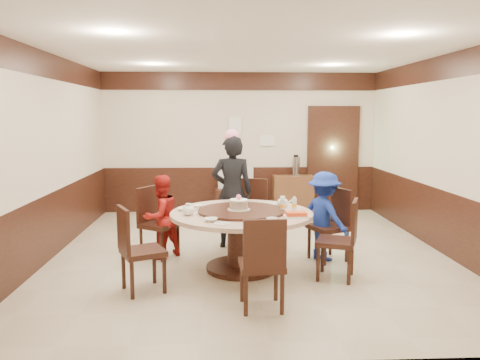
{
  "coord_description": "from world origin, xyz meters",
  "views": [
    {
      "loc": [
        -0.45,
        -6.47,
        1.95
      ],
      "look_at": [
        -0.16,
        -0.33,
        1.1
      ],
      "focal_mm": 35.0,
      "sensor_mm": 36.0,
      "label": 1
    }
  ],
  "objects_px": {
    "television": "(237,178)",
    "person_blue": "(324,216)",
    "person_standing": "(232,192)",
    "tv_stand": "(237,201)",
    "birthday_cake": "(239,205)",
    "person_red": "(161,217)",
    "banquet_table": "(242,229)",
    "thermos": "(296,166)",
    "shrimp_platter": "(296,215)",
    "side_cabinet": "(293,194)"
  },
  "relations": [
    {
      "from": "television",
      "to": "person_blue",
      "type": "bearing_deg",
      "value": 98.37
    },
    {
      "from": "person_standing",
      "to": "television",
      "type": "xyz_separation_m",
      "value": [
        0.16,
        2.4,
        -0.12
      ]
    },
    {
      "from": "tv_stand",
      "to": "birthday_cake",
      "type": "bearing_deg",
      "value": -91.85
    },
    {
      "from": "birthday_cake",
      "to": "person_red",
      "type": "bearing_deg",
      "value": 150.99
    },
    {
      "from": "banquet_table",
      "to": "person_standing",
      "type": "bearing_deg",
      "value": 94.56
    },
    {
      "from": "person_standing",
      "to": "thermos",
      "type": "bearing_deg",
      "value": -118.35
    },
    {
      "from": "person_blue",
      "to": "person_red",
      "type": "bearing_deg",
      "value": 51.64
    },
    {
      "from": "person_red",
      "to": "shrimp_platter",
      "type": "xyz_separation_m",
      "value": [
        1.71,
        -0.89,
        0.2
      ]
    },
    {
      "from": "person_blue",
      "to": "tv_stand",
      "type": "height_order",
      "value": "person_blue"
    },
    {
      "from": "side_cabinet",
      "to": "banquet_table",
      "type": "bearing_deg",
      "value": -109.14
    },
    {
      "from": "banquet_table",
      "to": "television",
      "type": "height_order",
      "value": "television"
    },
    {
      "from": "person_red",
      "to": "television",
      "type": "bearing_deg",
      "value": -157.36
    },
    {
      "from": "tv_stand",
      "to": "thermos",
      "type": "distance_m",
      "value": 1.38
    },
    {
      "from": "banquet_table",
      "to": "thermos",
      "type": "height_order",
      "value": "thermos"
    },
    {
      "from": "television",
      "to": "side_cabinet",
      "type": "distance_m",
      "value": 1.19
    },
    {
      "from": "shrimp_platter",
      "to": "person_blue",
      "type": "bearing_deg",
      "value": 54.41
    },
    {
      "from": "thermos",
      "to": "banquet_table",
      "type": "bearing_deg",
      "value": -109.93
    },
    {
      "from": "person_red",
      "to": "thermos",
      "type": "height_order",
      "value": "person_red"
    },
    {
      "from": "television",
      "to": "person_red",
      "type": "bearing_deg",
      "value": 57.78
    },
    {
      "from": "person_standing",
      "to": "birthday_cake",
      "type": "distance_m",
      "value": 1.08
    },
    {
      "from": "tv_stand",
      "to": "shrimp_platter",
      "type": "bearing_deg",
      "value": -81.61
    },
    {
      "from": "person_red",
      "to": "person_standing",
      "type": "bearing_deg",
      "value": 161.08
    },
    {
      "from": "person_blue",
      "to": "television",
      "type": "height_order",
      "value": "person_blue"
    },
    {
      "from": "banquet_table",
      "to": "person_blue",
      "type": "distance_m",
      "value": 1.2
    },
    {
      "from": "person_standing",
      "to": "tv_stand",
      "type": "distance_m",
      "value": 2.48
    },
    {
      "from": "banquet_table",
      "to": "birthday_cake",
      "type": "height_order",
      "value": "birthday_cake"
    },
    {
      "from": "person_standing",
      "to": "banquet_table",
      "type": "bearing_deg",
      "value": 95.34
    },
    {
      "from": "person_red",
      "to": "television",
      "type": "distance_m",
      "value": 3.13
    },
    {
      "from": "person_blue",
      "to": "shrimp_platter",
      "type": "distance_m",
      "value": 0.88
    },
    {
      "from": "person_blue",
      "to": "shrimp_platter",
      "type": "height_order",
      "value": "person_blue"
    },
    {
      "from": "birthday_cake",
      "to": "television",
      "type": "bearing_deg",
      "value": 88.15
    },
    {
      "from": "television",
      "to": "thermos",
      "type": "height_order",
      "value": "thermos"
    },
    {
      "from": "birthday_cake",
      "to": "television",
      "type": "height_order",
      "value": "birthday_cake"
    },
    {
      "from": "shrimp_platter",
      "to": "television",
      "type": "xyz_separation_m",
      "value": [
        -0.56,
        3.8,
        -0.07
      ]
    },
    {
      "from": "thermos",
      "to": "side_cabinet",
      "type": "bearing_deg",
      "value": 180.0
    },
    {
      "from": "birthday_cake",
      "to": "tv_stand",
      "type": "height_order",
      "value": "birthday_cake"
    },
    {
      "from": "banquet_table",
      "to": "television",
      "type": "distance_m",
      "value": 3.48
    },
    {
      "from": "person_standing",
      "to": "birthday_cake",
      "type": "relative_size",
      "value": 5.85
    },
    {
      "from": "person_blue",
      "to": "thermos",
      "type": "bearing_deg",
      "value": -35.78
    },
    {
      "from": "person_red",
      "to": "side_cabinet",
      "type": "xyz_separation_m",
      "value": [
        2.29,
        2.94,
        -0.2
      ]
    },
    {
      "from": "banquet_table",
      "to": "thermos",
      "type": "xyz_separation_m",
      "value": [
        1.27,
        3.51,
        0.41
      ]
    },
    {
      "from": "side_cabinet",
      "to": "thermos",
      "type": "distance_m",
      "value": 0.57
    },
    {
      "from": "television",
      "to": "shrimp_platter",
      "type": "bearing_deg",
      "value": 87.84
    },
    {
      "from": "banquet_table",
      "to": "side_cabinet",
      "type": "distance_m",
      "value": 3.71
    },
    {
      "from": "shrimp_platter",
      "to": "person_red",
      "type": "bearing_deg",
      "value": 152.45
    },
    {
      "from": "side_cabinet",
      "to": "person_blue",
      "type": "bearing_deg",
      "value": -91.43
    },
    {
      "from": "person_red",
      "to": "side_cabinet",
      "type": "height_order",
      "value": "person_red"
    },
    {
      "from": "banquet_table",
      "to": "person_blue",
      "type": "xyz_separation_m",
      "value": [
        1.14,
        0.38,
        0.07
      ]
    },
    {
      "from": "banquet_table",
      "to": "thermos",
      "type": "relative_size",
      "value": 4.71
    },
    {
      "from": "side_cabinet",
      "to": "shrimp_platter",
      "type": "bearing_deg",
      "value": -98.61
    }
  ]
}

